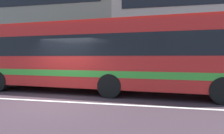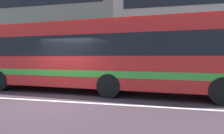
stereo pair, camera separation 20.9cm
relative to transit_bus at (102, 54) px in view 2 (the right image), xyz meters
The scene contains 5 objects.
ground_plane 3.20m from the transit_bus, 119.66° to the right, with size 160.00×160.00×0.00m, color #3C2B33.
lane_centre_line 3.20m from the transit_bus, 119.66° to the right, with size 60.00×0.16×0.01m, color silver.
hedge_row_far 5.25m from the transit_bus, 134.69° to the left, with size 13.16×1.10×0.83m, color #336733.
apartment_block_left 17.47m from the transit_bus, 137.08° to the left, with size 22.49×8.94×13.23m.
transit_bus is the anchor object (origin of this frame).
Camera 2 is at (3.98, -6.77, 1.69)m, focal length 31.61 mm.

